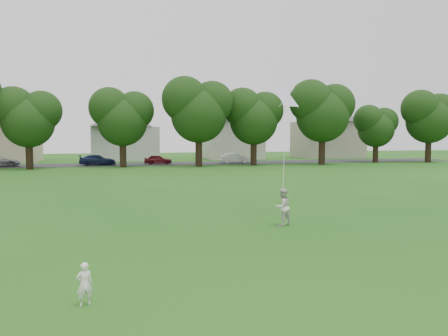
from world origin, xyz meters
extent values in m
plane|color=#175212|center=(0.00, 0.00, 0.00)|extent=(160.00, 160.00, 0.00)
cube|color=#2D2D30|center=(0.00, 42.00, 0.01)|extent=(90.00, 7.00, 0.01)
imported|color=white|center=(-2.74, -3.26, 0.44)|extent=(0.37, 0.29, 0.88)
imported|color=silver|center=(4.06, 3.06, 0.71)|extent=(0.84, 0.75, 1.41)
plane|color=silver|center=(5.08, 5.20, 5.00)|extent=(1.24, 1.09, 0.77)
cylinder|color=white|center=(4.57, 4.13, 3.01)|extent=(0.01, 0.01, 4.64)
cylinder|color=black|center=(-10.20, 36.47, 1.64)|extent=(0.72, 0.72, 3.28)
cylinder|color=black|center=(-0.75, 37.11, 1.69)|extent=(0.73, 0.73, 3.39)
cylinder|color=black|center=(7.54, 36.04, 1.95)|extent=(0.77, 0.77, 3.90)
cylinder|color=black|center=(14.23, 36.61, 1.75)|extent=(0.74, 0.74, 3.51)
cylinder|color=black|center=(22.61, 35.73, 1.97)|extent=(0.78, 0.78, 3.94)
cylinder|color=black|center=(31.47, 37.93, 1.45)|extent=(0.69, 0.69, 2.91)
cylinder|color=black|center=(38.38, 36.49, 1.83)|extent=(0.75, 0.75, 3.66)
imported|color=gray|center=(-13.94, 41.00, 0.59)|extent=(4.35, 2.38, 1.16)
imported|color=#141D40|center=(-3.56, 41.00, 0.62)|extent=(4.28, 1.90, 1.22)
imported|color=maroon|center=(3.51, 41.00, 0.58)|extent=(3.49, 1.70, 1.15)
imported|color=silver|center=(13.25, 41.00, 0.64)|extent=(3.94, 1.69, 1.26)
cube|color=beige|center=(-16.00, 52.00, 2.69)|extent=(9.11, 7.00, 5.38)
pyramid|color=#48454A|center=(-16.00, 52.00, 8.34)|extent=(13.14, 13.14, 2.96)
cube|color=silver|center=(0.00, 52.00, 2.37)|extent=(9.17, 6.94, 4.75)
pyramid|color=#48454A|center=(0.00, 52.00, 7.36)|extent=(13.23, 13.23, 2.61)
cube|color=beige|center=(16.00, 52.00, 2.81)|extent=(8.18, 7.31, 5.62)
pyramid|color=#48454A|center=(16.00, 52.00, 8.72)|extent=(11.80, 11.80, 3.09)
cube|color=#A79E8A|center=(32.00, 52.00, 2.88)|extent=(9.88, 7.39, 5.76)
pyramid|color=#48454A|center=(32.00, 52.00, 8.93)|extent=(14.25, 14.25, 3.17)
camera|label=1|loc=(-2.22, -12.13, 3.35)|focal=35.00mm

